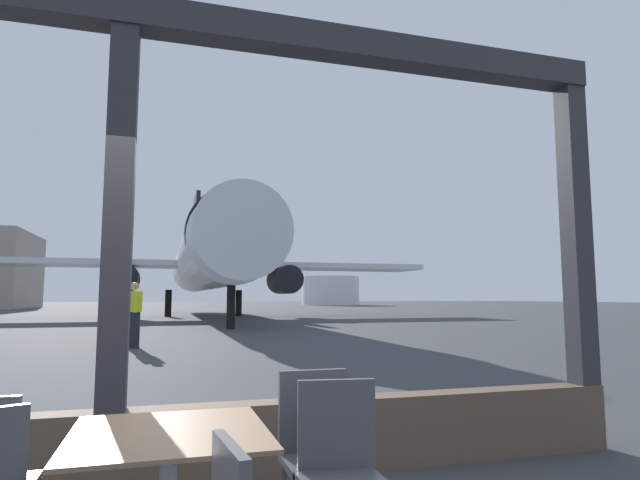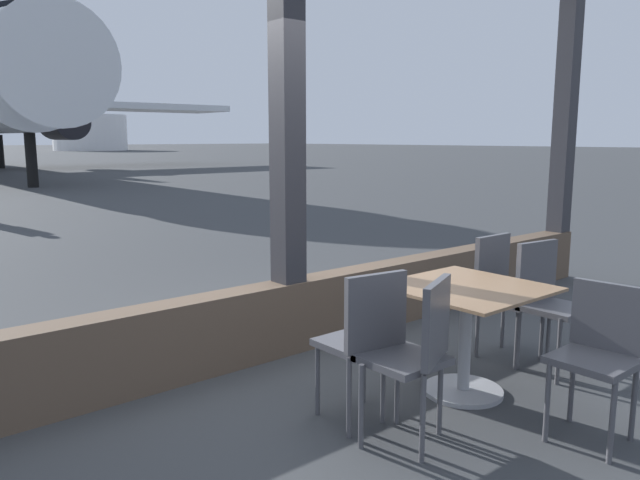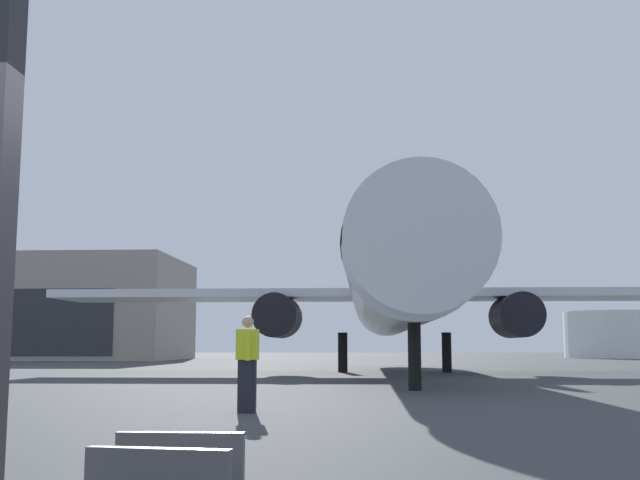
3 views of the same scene
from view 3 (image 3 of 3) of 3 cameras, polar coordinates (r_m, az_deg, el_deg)
The scene contains 5 objects.
ground_plane at distance 43.59m, azimuth 0.97°, elevation -9.20°, with size 220.00×220.00×0.00m, color #383A3D.
airplane at distance 34.77m, azimuth 5.47°, elevation -3.32°, with size 30.70×32.65×10.78m.
ground_crew_worker at distance 14.66m, azimuth -5.24°, elevation -8.75°, with size 0.40×0.56×1.74m.
distant_hangar at distance 76.33m, azimuth -18.64°, elevation -4.75°, with size 23.09×15.32×9.01m.
fuel_storage_tank at distance 87.33m, azimuth 20.22°, elevation -6.40°, with size 9.54×9.54×4.72m, color white.
Camera 3 is at (1.75, -3.54, 1.19)m, focal length 44.58 mm.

